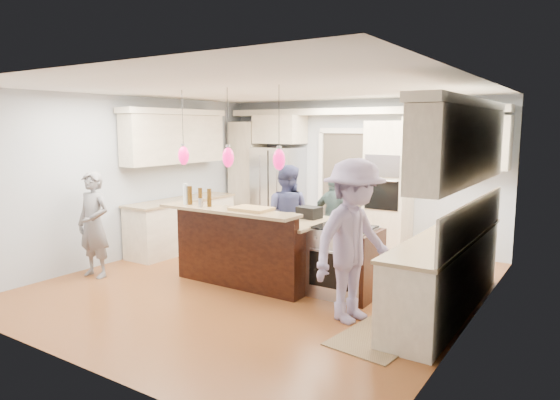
{
  "coord_description": "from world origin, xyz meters",
  "views": [
    {
      "loc": [
        3.91,
        -5.61,
        2.19
      ],
      "look_at": [
        0.0,
        0.35,
        1.15
      ],
      "focal_mm": 32.0,
      "sensor_mm": 36.0,
      "label": 1
    }
  ],
  "objects_px": {
    "island_range": "(346,261)",
    "person_bar_end": "(94,225)",
    "refrigerator": "(278,192)",
    "kitchen_island": "(255,246)",
    "person_far_left": "(286,216)"
  },
  "relations": [
    {
      "from": "kitchen_island",
      "to": "person_bar_end",
      "type": "bearing_deg",
      "value": -149.89
    },
    {
      "from": "island_range",
      "to": "person_far_left",
      "type": "distance_m",
      "value": 1.58
    },
    {
      "from": "refrigerator",
      "to": "person_bar_end",
      "type": "height_order",
      "value": "refrigerator"
    },
    {
      "from": "kitchen_island",
      "to": "person_bar_end",
      "type": "relative_size",
      "value": 1.34
    },
    {
      "from": "refrigerator",
      "to": "kitchen_island",
      "type": "height_order",
      "value": "refrigerator"
    },
    {
      "from": "refrigerator",
      "to": "island_range",
      "type": "distance_m",
      "value": 3.71
    },
    {
      "from": "island_range",
      "to": "person_bar_end",
      "type": "xyz_separation_m",
      "value": [
        -3.46,
        -1.27,
        0.32
      ]
    },
    {
      "from": "person_bar_end",
      "to": "refrigerator",
      "type": "bearing_deg",
      "value": 74.22
    },
    {
      "from": "kitchen_island",
      "to": "island_range",
      "type": "relative_size",
      "value": 2.28
    },
    {
      "from": "kitchen_island",
      "to": "person_bar_end",
      "type": "height_order",
      "value": "person_bar_end"
    },
    {
      "from": "island_range",
      "to": "person_bar_end",
      "type": "bearing_deg",
      "value": -159.9
    },
    {
      "from": "refrigerator",
      "to": "island_range",
      "type": "xyz_separation_m",
      "value": [
        2.71,
        -2.49,
        -0.44
      ]
    },
    {
      "from": "refrigerator",
      "to": "person_far_left",
      "type": "xyz_separation_m",
      "value": [
        1.34,
        -1.79,
        -0.09
      ]
    },
    {
      "from": "refrigerator",
      "to": "kitchen_island",
      "type": "distance_m",
      "value": 2.91
    },
    {
      "from": "island_range",
      "to": "refrigerator",
      "type": "bearing_deg",
      "value": 137.41
    }
  ]
}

